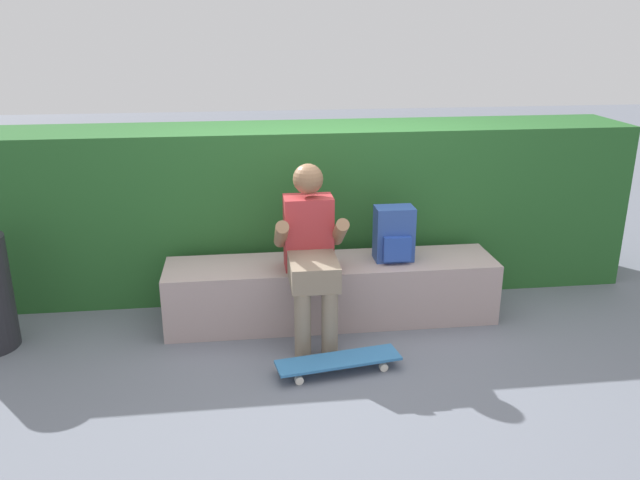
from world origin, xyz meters
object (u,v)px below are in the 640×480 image
(bench_main, at_px, (332,291))
(skateboard_near_person, at_px, (338,361))
(person_skater, at_px, (311,248))
(backpack_on_bench, at_px, (394,235))

(bench_main, distance_m, skateboard_near_person, 0.78)
(person_skater, xyz_separation_m, skateboard_near_person, (0.12, -0.54, -0.58))
(person_skater, bearing_deg, skateboard_near_person, -77.94)
(bench_main, relative_size, person_skater, 2.00)
(person_skater, distance_m, skateboard_near_person, 0.80)
(person_skater, distance_m, backpack_on_bench, 0.67)
(person_skater, height_order, skateboard_near_person, person_skater)
(skateboard_near_person, bearing_deg, bench_main, 85.26)
(bench_main, distance_m, person_skater, 0.51)
(skateboard_near_person, xyz_separation_m, backpack_on_bench, (0.52, 0.75, 0.58))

